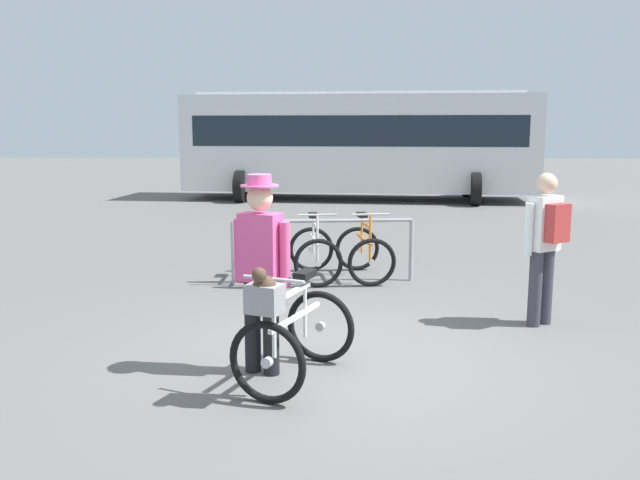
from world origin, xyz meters
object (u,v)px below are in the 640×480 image
racked_bike_white (315,253)px  featured_bicycle (289,329)px  pedestrian_with_backpack (545,239)px  racked_bike_black (264,254)px  person_with_featured_bike (261,266)px  racked_bike_orange (364,253)px  bus_distant (359,140)px

racked_bike_white → featured_bicycle: 3.92m
pedestrian_with_backpack → featured_bicycle: bearing=-145.6°
pedestrian_with_backpack → racked_bike_black: bearing=147.1°
pedestrian_with_backpack → person_with_featured_bike: bearing=-152.5°
racked_bike_black → racked_bike_orange: size_ratio=0.93×
racked_bike_orange → pedestrian_with_backpack: size_ratio=0.73×
person_with_featured_bike → pedestrian_with_backpack: (2.85, 1.48, -0.01)m
racked_bike_black → person_with_featured_bike: size_ratio=0.65×
bus_distant → racked_bike_white: bearing=-95.2°
racked_bike_white → featured_bicycle: (-0.08, -3.91, 0.12)m
pedestrian_with_backpack → bus_distant: size_ratio=0.16×
racked_bike_black → bus_distant: bearing=81.1°
featured_bicycle → bus_distant: 14.47m
racked_bike_orange → person_with_featured_bike: (-1.03, -3.68, 0.58)m
racked_bike_black → featured_bicycle: size_ratio=0.89×
racked_bike_white → featured_bicycle: size_ratio=0.92×
racked_bike_black → person_with_featured_bike: person_with_featured_bike is taller
racked_bike_orange → racked_bike_black: bearing=-174.6°
racked_bike_black → racked_bike_white: (0.70, 0.07, 0.00)m
bus_distant → person_with_featured_bike: bearing=-95.2°
racked_bike_orange → bus_distant: 10.49m
pedestrian_with_backpack → bus_distant: bearing=97.1°
racked_bike_orange → bus_distant: bus_distant is taller
racked_bike_white → featured_bicycle: bearing=-91.1°
racked_bike_orange → pedestrian_with_backpack: pedestrian_with_backpack is taller
racked_bike_black → racked_bike_white: bearing=5.4°
racked_bike_black → featured_bicycle: 3.90m
featured_bicycle → racked_bike_black: bearing=99.2°
racked_bike_orange → featured_bicycle: featured_bicycle is taller
racked_bike_orange → bus_distant: size_ratio=0.12×
person_with_featured_bike → pedestrian_with_backpack: person_with_featured_bike is taller
racked_bike_white → bus_distant: bearing=84.8°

